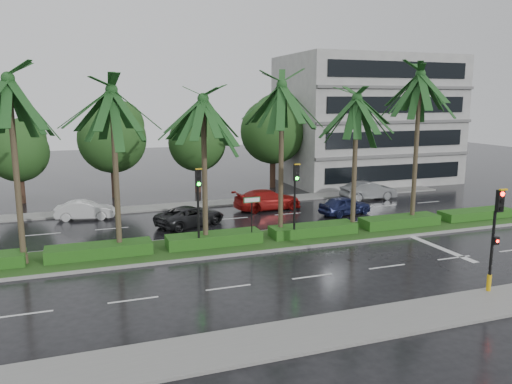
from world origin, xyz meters
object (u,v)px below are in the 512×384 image
object	(u,v)px
car_blue	(345,205)
car_white	(85,210)
signal_near	(495,236)
street_sign	(252,208)
signal_median_left	(198,197)
car_red	(268,200)
car_grey	(369,190)
car_darkgrey	(190,216)

from	to	relation	value
car_blue	car_white	bearing A→B (deg)	64.30
signal_near	street_sign	size ratio (longest dim) A/B	1.68
signal_median_left	car_red	world-z (taller)	signal_median_left
car_grey	signal_near	bearing A→B (deg)	163.32
street_sign	car_blue	bearing A→B (deg)	29.95
signal_median_left	car_blue	distance (m)	12.97
car_darkgrey	car_blue	size ratio (longest dim) A/B	1.20
signal_near	car_darkgrey	xyz separation A→B (m)	(-9.20, 15.47, -1.86)
signal_median_left	signal_near	bearing A→B (deg)	-44.09
signal_near	car_blue	bearing A→B (deg)	83.61
car_blue	street_sign	bearing A→B (deg)	109.73
signal_near	car_white	xyz separation A→B (m)	(-15.49, 19.61, -1.87)
signal_median_left	car_red	xyz separation A→B (m)	(7.16, 8.54, -2.27)
car_white	car_darkgrey	size ratio (longest dim) A/B	0.83
car_red	car_blue	distance (m)	5.62
signal_median_left	street_sign	distance (m)	3.13
car_blue	car_grey	size ratio (longest dim) A/B	0.86
street_sign	car_blue	world-z (taller)	street_sign
car_white	car_darkgrey	bearing A→B (deg)	-114.28
car_blue	signal_median_left	bearing A→B (deg)	103.70
street_sign	car_red	distance (m)	9.44
street_sign	car_blue	xyz separation A→B (m)	(8.66, 4.99, -1.47)
car_red	car_white	bearing A→B (deg)	79.21
car_darkgrey	car_red	bearing A→B (deg)	-91.32
signal_median_left	car_white	distance (m)	11.58
car_darkgrey	car_white	bearing A→B (deg)	31.92
car_blue	car_red	bearing A→B (deg)	42.99
signal_median_left	car_white	bearing A→B (deg)	118.94
car_red	car_grey	xyz separation A→B (m)	(9.00, 0.72, 0.00)
car_blue	signal_near	bearing A→B (deg)	163.39
car_white	car_darkgrey	world-z (taller)	car_darkgrey
signal_near	car_blue	xyz separation A→B (m)	(1.66, 14.86, -1.85)
car_red	car_blue	size ratio (longest dim) A/B	1.31
street_sign	car_white	world-z (taller)	street_sign
signal_median_left	car_darkgrey	xyz separation A→B (m)	(0.80, 5.78, -2.36)
street_sign	car_red	world-z (taller)	street_sign
car_white	car_blue	distance (m)	17.80
car_red	car_blue	xyz separation A→B (m)	(4.50, -3.37, -0.08)
signal_near	signal_median_left	world-z (taller)	signal_median_left
car_darkgrey	car_red	xyz separation A→B (m)	(6.36, 2.75, 0.09)
car_darkgrey	car_blue	distance (m)	10.88
signal_median_left	car_red	distance (m)	11.37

